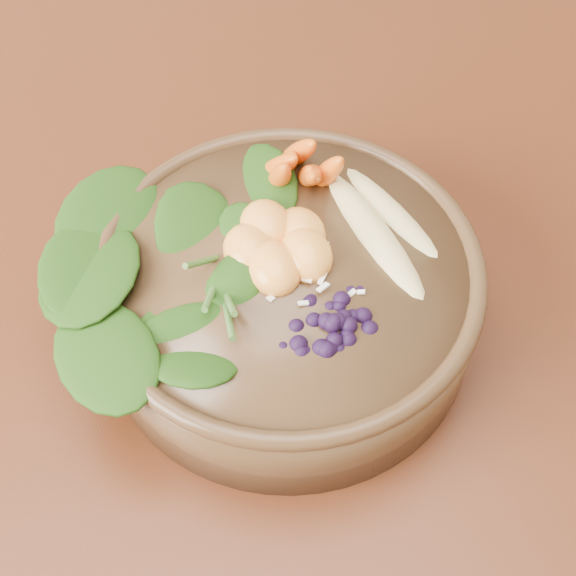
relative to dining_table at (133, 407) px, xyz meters
name	(u,v)px	position (x,y,z in m)	size (l,w,h in m)	color
dining_table	(133,407)	(0.00, 0.00, 0.00)	(1.60, 0.90, 0.75)	#331C0C
stoneware_bowl	(288,297)	(0.12, -0.02, 0.13)	(0.25, 0.25, 0.07)	#4F361F
kale_heap	(196,213)	(0.07, 0.02, 0.18)	(0.17, 0.15, 0.04)	#204610
carrot_cluster	(300,137)	(0.15, 0.06, 0.20)	(0.05, 0.05, 0.07)	orange
banana_halves	(384,210)	(0.19, 0.00, 0.17)	(0.07, 0.15, 0.02)	#E0CC84
mandarin_cluster	(279,234)	(0.12, 0.00, 0.17)	(0.07, 0.08, 0.03)	#FE9937
blueberry_pile	(333,308)	(0.14, -0.07, 0.18)	(0.12, 0.09, 0.03)	black
coconut_flakes	(303,281)	(0.13, -0.04, 0.16)	(0.08, 0.06, 0.01)	white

